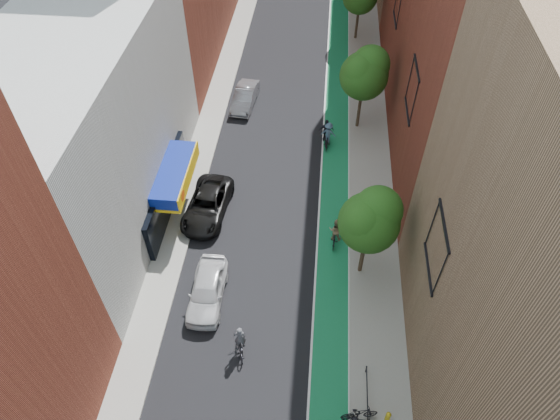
% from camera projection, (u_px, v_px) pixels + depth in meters
% --- Properties ---
extents(bike_lane, '(2.00, 68.00, 0.01)m').
position_uv_depth(bike_lane, '(337.00, 111.00, 40.75)').
color(bike_lane, '#136D33').
rests_on(bike_lane, ground).
extents(sidewalk_left, '(2.00, 68.00, 0.15)m').
position_uv_depth(sidewalk_left, '(216.00, 103.00, 41.33)').
color(sidewalk_left, gray).
rests_on(sidewalk_left, ground).
extents(sidewalk_right, '(3.00, 68.00, 0.15)m').
position_uv_depth(sidewalk_right, '(368.00, 112.00, 40.54)').
color(sidewalk_right, gray).
rests_on(sidewalk_right, ground).
extents(building_left_white, '(8.00, 20.00, 12.00)m').
position_uv_depth(building_left_white, '(85.00, 134.00, 29.18)').
color(building_left_white, silver).
rests_on(building_left_white, ground).
extents(tree_near, '(3.40, 3.36, 6.42)m').
position_uv_depth(tree_near, '(370.00, 219.00, 26.41)').
color(tree_near, '#332619').
rests_on(tree_near, ground).
extents(tree_mid, '(3.55, 3.53, 6.74)m').
position_uv_depth(tree_mid, '(365.00, 72.00, 35.73)').
color(tree_mid, '#332619').
rests_on(tree_mid, ground).
extents(parked_car_white, '(1.93, 4.67, 1.58)m').
position_uv_depth(parked_car_white, '(207.00, 290.00, 27.96)').
color(parked_car_white, silver).
rests_on(parked_car_white, ground).
extents(parked_car_black, '(2.93, 5.59, 1.50)m').
position_uv_depth(parked_car_black, '(207.00, 205.00, 32.50)').
color(parked_car_black, black).
rests_on(parked_car_black, ground).
extents(parked_car_silver, '(1.94, 4.59, 1.47)m').
position_uv_depth(parked_car_silver, '(245.00, 97.00, 40.83)').
color(parked_car_silver, gray).
rests_on(parked_car_silver, ground).
extents(cyclist_lead, '(1.05, 1.94, 2.07)m').
position_uv_depth(cyclist_lead, '(240.00, 344.00, 25.82)').
color(cyclist_lead, black).
rests_on(cyclist_lead, ground).
extents(cyclist_lane_near, '(0.86, 1.69, 2.01)m').
position_uv_depth(cyclist_lane_near, '(335.00, 234.00, 30.69)').
color(cyclist_lane_near, black).
rests_on(cyclist_lane_near, ground).
extents(cyclist_lane_mid, '(1.14, 1.56, 2.22)m').
position_uv_depth(cyclist_lane_mid, '(326.00, 135.00, 37.17)').
color(cyclist_lane_mid, black).
rests_on(cyclist_lane_mid, ground).
extents(cyclist_lane_far, '(1.18, 1.71, 2.07)m').
position_uv_depth(cyclist_lane_far, '(328.00, 136.00, 37.05)').
color(cyclist_lane_far, black).
rests_on(cyclist_lane_far, ground).
extents(parked_bike_mid, '(1.85, 0.86, 1.08)m').
position_uv_depth(parked_bike_mid, '(359.00, 414.00, 23.38)').
color(parked_bike_mid, black).
rests_on(parked_bike_mid, sidewalk_right).
extents(parked_bike_far, '(1.72, 0.76, 0.88)m').
position_uv_depth(parked_bike_far, '(359.00, 420.00, 23.28)').
color(parked_bike_far, black).
rests_on(parked_bike_far, sidewalk_right).
extents(fire_hydrant, '(0.25, 0.25, 0.71)m').
position_uv_depth(fire_hydrant, '(388.00, 416.00, 23.45)').
color(fire_hydrant, gold).
rests_on(fire_hydrant, sidewalk_right).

